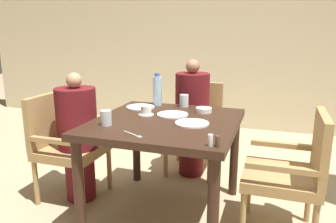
# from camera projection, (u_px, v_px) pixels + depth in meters

# --- Properties ---
(ground_plane) EXTENTS (16.00, 16.00, 0.00)m
(ground_plane) POSITION_uv_depth(u_px,v_px,m) (166.00, 212.00, 2.54)
(ground_plane) COLOR tan
(wall_back) EXTENTS (8.00, 0.06, 2.80)m
(wall_back) POSITION_uv_depth(u_px,v_px,m) (225.00, 29.00, 4.55)
(wall_back) COLOR beige
(wall_back) RESTS_ON ground_plane
(dining_table) EXTENTS (1.02, 1.06, 0.74)m
(dining_table) POSITION_uv_depth(u_px,v_px,m) (166.00, 133.00, 2.39)
(dining_table) COLOR #331E14
(dining_table) RESTS_ON ground_plane
(chair_left_side) EXTENTS (0.49, 0.49, 0.87)m
(chair_left_side) POSITION_uv_depth(u_px,v_px,m) (64.00, 141.00, 2.70)
(chair_left_side) COLOR #A88451
(chair_left_side) RESTS_ON ground_plane
(diner_in_left_chair) EXTENTS (0.32, 0.32, 1.06)m
(diner_in_left_chair) POSITION_uv_depth(u_px,v_px,m) (78.00, 136.00, 2.64)
(diner_in_left_chair) COLOR #5B1419
(diner_in_left_chair) RESTS_ON ground_plane
(chair_far_side) EXTENTS (0.49, 0.49, 0.87)m
(chair_far_side) POSITION_uv_depth(u_px,v_px,m) (195.00, 122.00, 3.26)
(chair_far_side) COLOR #A88451
(chair_far_side) RESTS_ON ground_plane
(diner_in_far_chair) EXTENTS (0.32, 0.32, 1.12)m
(diner_in_far_chair) POSITION_uv_depth(u_px,v_px,m) (192.00, 117.00, 3.11)
(diner_in_far_chair) COLOR #5B1419
(diner_in_far_chair) RESTS_ON ground_plane
(chair_right_side) EXTENTS (0.49, 0.49, 0.87)m
(chair_right_side) POSITION_uv_depth(u_px,v_px,m) (293.00, 169.00, 2.15)
(chair_right_side) COLOR #A88451
(chair_right_side) RESTS_ON ground_plane
(plate_main_left) EXTENTS (0.24, 0.24, 0.01)m
(plate_main_left) POSITION_uv_depth(u_px,v_px,m) (192.00, 123.00, 2.25)
(plate_main_left) COLOR white
(plate_main_left) RESTS_ON dining_table
(plate_main_right) EXTENTS (0.24, 0.24, 0.01)m
(plate_main_right) POSITION_uv_depth(u_px,v_px,m) (140.00, 107.00, 2.74)
(plate_main_right) COLOR white
(plate_main_right) RESTS_ON dining_table
(plate_dessert_center) EXTENTS (0.24, 0.24, 0.01)m
(plate_dessert_center) POSITION_uv_depth(u_px,v_px,m) (173.00, 115.00, 2.49)
(plate_dessert_center) COLOR white
(plate_dessert_center) RESTS_ON dining_table
(teacup_with_saucer) EXTENTS (0.12, 0.12, 0.07)m
(teacup_with_saucer) POSITION_uv_depth(u_px,v_px,m) (146.00, 111.00, 2.49)
(teacup_with_saucer) COLOR white
(teacup_with_saucer) RESTS_ON dining_table
(bowl_small) EXTENTS (0.13, 0.13, 0.04)m
(bowl_small) POSITION_uv_depth(u_px,v_px,m) (204.00, 110.00, 2.58)
(bowl_small) COLOR white
(bowl_small) RESTS_ON dining_table
(water_bottle) EXTENTS (0.08, 0.08, 0.28)m
(water_bottle) POSITION_uv_depth(u_px,v_px,m) (157.00, 90.00, 2.80)
(water_bottle) COLOR #A3C6DB
(water_bottle) RESTS_ON dining_table
(glass_tall_near) EXTENTS (0.08, 0.08, 0.10)m
(glass_tall_near) POSITION_uv_depth(u_px,v_px,m) (106.00, 118.00, 2.22)
(glass_tall_near) COLOR silver
(glass_tall_near) RESTS_ON dining_table
(glass_tall_mid) EXTENTS (0.08, 0.08, 0.10)m
(glass_tall_mid) POSITION_uv_depth(u_px,v_px,m) (184.00, 101.00, 2.77)
(glass_tall_mid) COLOR silver
(glass_tall_mid) RESTS_ON dining_table
(salt_shaker) EXTENTS (0.03, 0.03, 0.07)m
(salt_shaker) POSITION_uv_depth(u_px,v_px,m) (210.00, 140.00, 1.81)
(salt_shaker) COLOR white
(salt_shaker) RESTS_ON dining_table
(pepper_shaker) EXTENTS (0.03, 0.03, 0.06)m
(pepper_shaker) POSITION_uv_depth(u_px,v_px,m) (217.00, 141.00, 1.80)
(pepper_shaker) COLOR #4C3D2D
(pepper_shaker) RESTS_ON dining_table
(fork_beside_plate) EXTENTS (0.16, 0.10, 0.00)m
(fork_beside_plate) POSITION_uv_depth(u_px,v_px,m) (134.00, 135.00, 2.01)
(fork_beside_plate) COLOR silver
(fork_beside_plate) RESTS_ON dining_table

